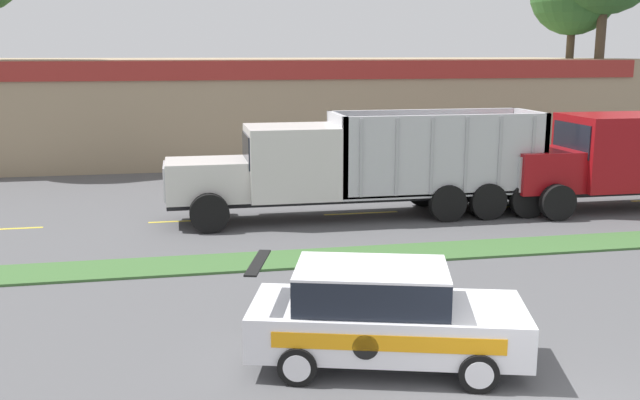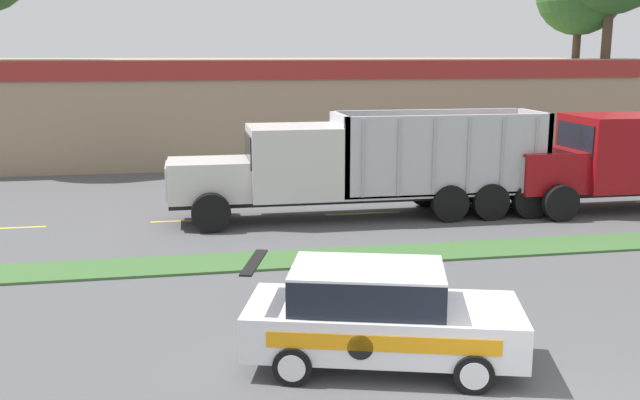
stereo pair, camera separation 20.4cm
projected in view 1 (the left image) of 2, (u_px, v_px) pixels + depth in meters
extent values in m
cube|color=#3D6633|center=(369.00, 255.00, 17.86)|extent=(120.00, 1.55, 0.06)
cube|color=yellow|center=(189.00, 221.00, 21.62)|extent=(2.40, 0.14, 0.01)
cube|color=yellow|center=(361.00, 213.00, 22.65)|extent=(2.40, 0.14, 0.01)
cube|color=yellow|center=(518.00, 206.00, 23.68)|extent=(2.40, 0.14, 0.01)
cube|color=black|center=(357.00, 196.00, 22.05)|extent=(11.52, 1.28, 0.18)
cube|color=silver|center=(207.00, 180.00, 21.04)|extent=(2.39, 1.90, 1.17)
cube|color=#B7B7BC|center=(165.00, 181.00, 20.81)|extent=(0.06, 1.62, 0.99)
cube|color=silver|center=(291.00, 161.00, 21.43)|extent=(2.67, 2.32, 2.13)
cube|color=black|center=(246.00, 150.00, 21.09)|extent=(0.04, 1.97, 0.96)
cylinder|color=silver|center=(343.00, 141.00, 20.84)|extent=(0.14, 0.14, 1.31)
cube|color=#B7B7BC|center=(434.00, 188.00, 22.50)|extent=(6.46, 2.32, 0.12)
cube|color=#B7B7BC|center=(337.00, 153.00, 21.65)|extent=(0.16, 2.32, 2.41)
cube|color=#B7B7BC|center=(529.00, 148.00, 22.85)|extent=(0.16, 2.32, 2.41)
cube|color=#B7B7BC|center=(448.00, 155.00, 21.22)|extent=(6.46, 0.16, 2.41)
cube|color=#B7B7BC|center=(424.00, 146.00, 23.29)|extent=(6.46, 0.16, 2.41)
cube|color=#A3A3A8|center=(361.00, 158.00, 20.61)|extent=(0.10, 0.04, 2.29)
cube|color=#A3A3A8|center=(397.00, 157.00, 20.81)|extent=(0.10, 0.04, 2.29)
cube|color=#A3A3A8|center=(432.00, 156.00, 21.02)|extent=(0.10, 0.04, 2.29)
cube|color=#A3A3A8|center=(466.00, 155.00, 21.22)|extent=(0.10, 0.04, 2.29)
cube|color=#A3A3A8|center=(500.00, 154.00, 21.43)|extent=(0.10, 0.04, 2.29)
cube|color=#A3A3A8|center=(533.00, 153.00, 21.63)|extent=(0.10, 0.04, 2.29)
cylinder|color=black|center=(209.00, 213.00, 20.10)|extent=(1.12, 0.30, 1.12)
cylinder|color=black|center=(206.00, 198.00, 22.29)|extent=(1.12, 0.30, 1.12)
cylinder|color=black|center=(528.00, 200.00, 21.95)|extent=(1.12, 0.30, 1.12)
cylinder|color=black|center=(496.00, 186.00, 24.14)|extent=(1.12, 0.30, 1.12)
cylinder|color=black|center=(488.00, 201.00, 21.71)|extent=(1.12, 0.30, 1.12)
cylinder|color=black|center=(460.00, 188.00, 23.89)|extent=(1.12, 0.30, 1.12)
cylinder|color=black|center=(448.00, 203.00, 21.46)|extent=(1.12, 0.30, 1.12)
cylinder|color=black|center=(423.00, 189.00, 23.65)|extent=(1.12, 0.30, 1.12)
cube|color=maroon|center=(539.00, 169.00, 22.61)|extent=(2.11, 2.07, 1.28)
cube|color=#B7B7BC|center=(508.00, 170.00, 22.41)|extent=(0.06, 1.76, 1.09)
cube|color=maroon|center=(618.00, 151.00, 23.03)|extent=(3.34, 2.52, 2.33)
cube|color=black|center=(571.00, 139.00, 22.62)|extent=(0.04, 2.14, 1.05)
cylinder|color=black|center=(558.00, 203.00, 21.59)|extent=(1.11, 0.30, 1.11)
cylinder|color=black|center=(520.00, 188.00, 23.97)|extent=(1.11, 0.30, 1.11)
cube|color=white|center=(387.00, 325.00, 11.56)|extent=(4.74, 2.96, 0.72)
cube|color=black|center=(371.00, 287.00, 11.45)|extent=(2.77, 2.20, 0.59)
cube|color=white|center=(372.00, 268.00, 11.39)|extent=(2.77, 2.20, 0.04)
cube|color=black|center=(258.00, 263.00, 11.54)|extent=(0.59, 1.44, 0.03)
cube|color=orange|center=(388.00, 344.00, 10.66)|extent=(3.39, 0.99, 0.25)
cylinder|color=black|center=(365.00, 347.00, 10.70)|extent=(0.38, 0.12, 0.40)
cylinder|color=black|center=(478.00, 372.00, 10.68)|extent=(0.64, 0.36, 0.61)
cylinder|color=silver|center=(479.00, 376.00, 10.57)|extent=(0.41, 0.13, 0.43)
cylinder|color=black|center=(465.00, 329.00, 12.36)|extent=(0.64, 0.36, 0.61)
cylinder|color=silver|center=(465.00, 327.00, 12.47)|extent=(0.41, 0.13, 0.43)
cylinder|color=black|center=(298.00, 366.00, 10.91)|extent=(0.64, 0.36, 0.61)
cylinder|color=silver|center=(297.00, 369.00, 10.80)|extent=(0.41, 0.13, 0.43)
cylinder|color=black|center=(309.00, 324.00, 12.59)|extent=(0.64, 0.36, 0.61)
cylinder|color=silver|center=(310.00, 322.00, 12.70)|extent=(0.41, 0.13, 0.43)
cube|color=#9E896B|center=(191.00, 106.00, 35.89)|extent=(43.23, 12.00, 4.72)
cube|color=maroon|center=(192.00, 71.00, 29.69)|extent=(41.07, 0.10, 0.80)
cylinder|color=#473828|center=(598.00, 75.00, 33.98)|extent=(0.45, 0.45, 7.90)
cylinder|color=#473828|center=(567.00, 86.00, 35.42)|extent=(0.38, 0.38, 6.77)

